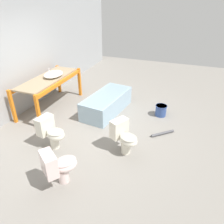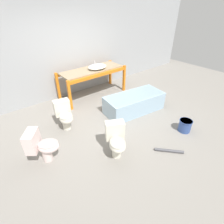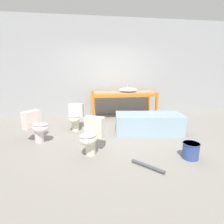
% 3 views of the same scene
% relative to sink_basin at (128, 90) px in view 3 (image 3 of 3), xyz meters
% --- Properties ---
extents(ground_plane, '(12.00, 12.00, 0.00)m').
position_rel_sink_basin_xyz_m(ground_plane, '(-0.64, -1.30, -0.92)').
color(ground_plane, gray).
extents(warehouse_wall_rear, '(10.80, 0.08, 3.20)m').
position_rel_sink_basin_xyz_m(warehouse_wall_rear, '(-0.64, 0.67, 0.68)').
color(warehouse_wall_rear, '#9EA0A3').
rests_on(warehouse_wall_rear, ground_plane).
extents(shelving_rack, '(2.05, 0.80, 0.85)m').
position_rel_sink_basin_xyz_m(shelving_rack, '(-0.13, 0.09, -0.19)').
color(shelving_rack, orange).
rests_on(shelving_rack, ground_plane).
extents(sink_basin, '(0.59, 0.44, 0.22)m').
position_rel_sink_basin_xyz_m(sink_basin, '(0.00, 0.00, 0.00)').
color(sink_basin, white).
rests_on(sink_basin, shelving_rack).
extents(bathtub_main, '(1.68, 0.91, 0.48)m').
position_rel_sink_basin_xyz_m(bathtub_main, '(0.18, -1.43, -0.65)').
color(bathtub_main, '#99B7CC').
rests_on(bathtub_main, ground_plane).
extents(toilet_near, '(0.64, 0.59, 0.67)m').
position_rel_sink_basin_xyz_m(toilet_near, '(-2.40, -1.63, -0.55)').
color(toilet_near, silver).
rests_on(toilet_near, ground_plane).
extents(toilet_far, '(0.42, 0.60, 0.67)m').
position_rel_sink_basin_xyz_m(toilet_far, '(-1.62, -0.95, -0.55)').
color(toilet_far, silver).
rests_on(toilet_far, ground_plane).
extents(toilet_extra, '(0.55, 0.64, 0.67)m').
position_rel_sink_basin_xyz_m(toilet_extra, '(-1.25, -2.36, -0.55)').
color(toilet_extra, silver).
rests_on(toilet_extra, ground_plane).
extents(bucket_white, '(0.29, 0.29, 0.29)m').
position_rel_sink_basin_xyz_m(bucket_white, '(0.46, -2.81, -0.77)').
color(bucket_white, '#334C8C').
rests_on(bucket_white, ground_plane).
extents(loose_pipe, '(0.43, 0.46, 0.06)m').
position_rel_sink_basin_xyz_m(loose_pipe, '(-0.39, -3.00, -0.89)').
color(loose_pipe, '#4C4C51').
rests_on(loose_pipe, ground_plane).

